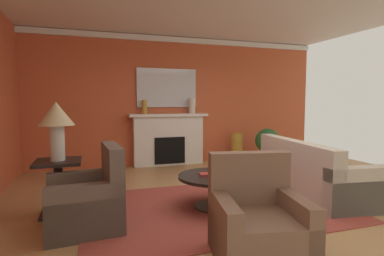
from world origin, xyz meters
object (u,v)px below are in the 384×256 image
Objects in this scene: armchair_near_window at (88,202)px; side_table at (59,183)px; vase_mantel_left at (145,107)px; vase_mantel_right at (192,106)px; sofa at (312,175)px; vase_tall_corner at (237,148)px; armchair_facing_fireplace at (258,226)px; table_lamp at (56,119)px; potted_plant at (267,143)px; coffee_table at (215,183)px; mantel_mirror at (167,88)px; fireplace at (168,141)px.

armchair_near_window is 1.36× the size of side_table.
vase_mantel_right reaches higher than vase_mantel_left.
vase_tall_corner is at bearing 90.58° from sofa.
armchair_facing_fireplace is 4.56m from vase_mantel_right.
table_lamp is at bearing 175.66° from sofa.
vase_mantel_right is at bearing 44.03° from table_lamp.
vase_tall_corner is 2.37m from vase_mantel_left.
coffee_table is at bearing -134.19° from potted_plant.
potted_plant is (2.44, 3.76, 0.19)m from armchair_facing_fireplace.
mantel_mirror is 1.99× the size of side_table.
sofa reaches higher than potted_plant.
fireplace reaches higher than coffee_table.
mantel_mirror is at bearing 86.88° from armchair_facing_fireplace.
fireplace is at bearing 5.13° from vase_mantel_left.
coffee_table is at bearing -11.49° from table_lamp.
armchair_facing_fireplace is at bearing -39.15° from armchair_near_window.
armchair_near_window is 1.16m from table_lamp.
side_table is (-0.36, 0.60, 0.09)m from armchair_near_window.
fireplace is 3.65m from armchair_near_window.
mantel_mirror is 1.96× the size of vase_tall_corner.
vase_tall_corner is at bearing 32.04° from table_lamp.
armchair_near_window is at bearing -138.81° from vase_tall_corner.
fireplace is at bearing 61.62° from armchair_near_window.
vase_tall_corner is at bearing 58.15° from coffee_table.
armchair_near_window is 1.00× the size of armchair_facing_fireplace.
fireplace is 5.15× the size of vase_mantel_right.
vase_mantel_right reaches higher than table_lamp.
potted_plant is (2.29, 2.35, 0.16)m from coffee_table.
sofa is 6.95× the size of vase_mantel_left.
mantel_mirror is 1.39× the size of coffee_table.
armchair_near_window is (-3.35, -0.32, 0.01)m from sofa.
table_lamp is 0.90× the size of potted_plant.
fireplace is at bearing 174.87° from vase_mantel_right.
fireplace is 0.97m from vase_mantel_right.
mantel_mirror is 3.98× the size of vase_mantel_right.
coffee_table is at bearing -81.27° from vase_mantel_left.
armchair_facing_fireplace is at bearing -96.21° from coffee_table.
vase_mantel_right is at bearing 77.72° from coffee_table.
table_lamp is at bearing 121.00° from armchair_near_window.
fireplace is 2.54× the size of vase_tall_corner.
fireplace is 2.16× the size of potted_plant.
armchair_facing_fireplace reaches higher than coffee_table.
vase_mantel_right is at bearing 159.55° from potted_plant.
vase_tall_corner is at bearing -6.66° from vase_mantel_left.
armchair_facing_fireplace is at bearing -86.04° from vase_mantel_left.
potted_plant is (1.64, -0.61, -0.86)m from vase_mantel_right.
vase_tall_corner is (3.68, 2.31, -0.05)m from side_table.
side_table is at bearing 121.00° from armchair_near_window.
vase_mantel_left reaches higher than potted_plant.
vase_mantel_left is (-2.17, 2.84, 1.04)m from sofa.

